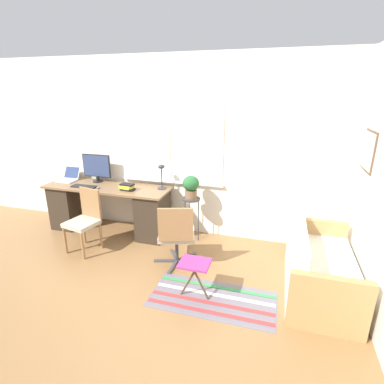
# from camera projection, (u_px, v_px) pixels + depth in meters

# --- Properties ---
(ground_plane) EXTENTS (14.00, 14.00, 0.00)m
(ground_plane) POSITION_uv_depth(u_px,v_px,m) (141.00, 245.00, 4.48)
(ground_plane) COLOR olive
(wall_back_with_window) EXTENTS (9.00, 0.12, 2.70)m
(wall_back_with_window) POSITION_uv_depth(u_px,v_px,m) (156.00, 147.00, 4.68)
(wall_back_with_window) COLOR white
(wall_back_with_window) RESTS_ON ground_plane
(wall_right_with_picture) EXTENTS (0.08, 9.00, 2.70)m
(wall_right_with_picture) POSITION_uv_depth(u_px,v_px,m) (374.00, 171.00, 3.27)
(wall_right_with_picture) COLOR white
(wall_right_with_picture) RESTS_ON ground_plane
(desk) EXTENTS (2.01, 0.62, 0.76)m
(desk) POSITION_uv_depth(u_px,v_px,m) (109.00, 207.00, 4.82)
(desk) COLOR brown
(desk) RESTS_ON ground_plane
(laptop) EXTENTS (0.29, 0.33, 0.21)m
(laptop) POSITION_uv_depth(u_px,v_px,m) (68.00, 178.00, 4.99)
(laptop) COLOR #B7B7BC
(laptop) RESTS_ON desk
(monitor) EXTENTS (0.49, 0.17, 0.45)m
(monitor) POSITION_uv_depth(u_px,v_px,m) (97.00, 167.00, 4.88)
(monitor) COLOR black
(monitor) RESTS_ON desk
(keyboard) EXTENTS (0.40, 0.14, 0.02)m
(keyboard) POSITION_uv_depth(u_px,v_px,m) (84.00, 186.00, 4.67)
(keyboard) COLOR black
(keyboard) RESTS_ON desk
(mouse) EXTENTS (0.04, 0.07, 0.03)m
(mouse) POSITION_uv_depth(u_px,v_px,m) (98.00, 188.00, 4.59)
(mouse) COLOR slate
(mouse) RESTS_ON desk
(desk_lamp) EXTENTS (0.14, 0.14, 0.38)m
(desk_lamp) POSITION_uv_depth(u_px,v_px,m) (162.00, 173.00, 4.52)
(desk_lamp) COLOR #2D2D33
(desk_lamp) RESTS_ON desk
(book_stack) EXTENTS (0.23, 0.18, 0.10)m
(book_stack) POSITION_uv_depth(u_px,v_px,m) (127.00, 187.00, 4.51)
(book_stack) COLOR black
(book_stack) RESTS_ON desk
(desk_chair_wooden) EXTENTS (0.46, 0.47, 0.88)m
(desk_chair_wooden) POSITION_uv_depth(u_px,v_px,m) (85.00, 219.00, 4.22)
(desk_chair_wooden) COLOR olive
(desk_chair_wooden) RESTS_ON ground_plane
(office_chair_swivel) EXTENTS (0.60, 0.59, 0.87)m
(office_chair_swivel) POSITION_uv_depth(u_px,v_px,m) (176.00, 234.00, 3.82)
(office_chair_swivel) COLOR #47474C
(office_chair_swivel) RESTS_ON ground_plane
(couch_loveseat) EXTENTS (0.71, 1.40, 0.76)m
(couch_loveseat) POSITION_uv_depth(u_px,v_px,m) (317.00, 269.00, 3.37)
(couch_loveseat) COLOR white
(couch_loveseat) RESTS_ON ground_plane
(plant_stand) EXTENTS (0.27, 0.27, 0.68)m
(plant_stand) POSITION_uv_depth(u_px,v_px,m) (191.00, 203.00, 4.45)
(plant_stand) COLOR #333338
(plant_stand) RESTS_ON ground_plane
(potted_plant) EXTENTS (0.24, 0.24, 0.34)m
(potted_plant) POSITION_uv_depth(u_px,v_px,m) (191.00, 186.00, 4.36)
(potted_plant) COLOR brown
(potted_plant) RESTS_ON plant_stand
(floor_rug_striped) EXTENTS (1.38, 0.65, 0.01)m
(floor_rug_striped) POSITION_uv_depth(u_px,v_px,m) (213.00, 299.00, 3.30)
(floor_rug_striped) COLOR slate
(floor_rug_striped) RESTS_ON ground_plane
(folding_stool) EXTENTS (0.34, 0.28, 0.45)m
(folding_stool) POSITION_uv_depth(u_px,v_px,m) (195.00, 267.00, 3.22)
(folding_stool) COLOR #93337A
(folding_stool) RESTS_ON ground_plane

